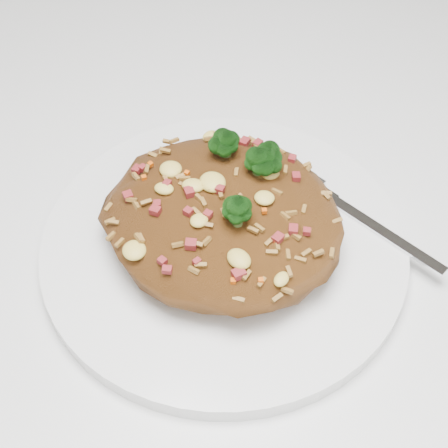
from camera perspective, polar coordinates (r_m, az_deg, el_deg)
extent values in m
cube|color=silver|center=(0.50, 12.22, -1.38)|extent=(1.20, 0.80, 0.04)
cylinder|color=brown|center=(1.16, -11.24, 8.05)|extent=(0.06, 0.06, 0.71)
cylinder|color=white|center=(0.45, 0.00, -1.79)|extent=(0.26, 0.26, 0.01)
ellipsoid|color=brown|center=(0.43, 0.00, 0.65)|extent=(0.17, 0.15, 0.05)
ellipsoid|color=#0A3607|center=(0.42, 3.13, 5.74)|extent=(0.02, 0.02, 0.02)
ellipsoid|color=#0A3607|center=(0.44, 0.23, 7.41)|extent=(0.02, 0.02, 0.02)
ellipsoid|color=#0A3607|center=(0.43, 3.96, 5.82)|extent=(0.02, 0.02, 0.02)
ellipsoid|color=#0A3607|center=(0.39, 1.25, 1.26)|extent=(0.02, 0.02, 0.02)
ellipsoid|color=#0A3607|center=(0.43, 3.96, 6.39)|extent=(0.02, 0.02, 0.02)
cube|color=silver|center=(0.46, 16.06, -1.88)|extent=(0.10, 0.04, 0.00)
cube|color=silver|center=(0.49, 6.79, 4.29)|extent=(0.04, 0.03, 0.00)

